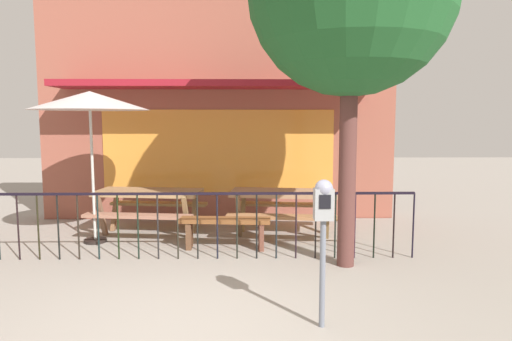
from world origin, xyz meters
The scene contains 8 objects.
ground centered at (0.00, 0.00, 0.00)m, with size 40.00×40.00×0.00m, color gray.
pub_storefront centered at (0.00, 5.08, 2.47)m, with size 7.07×1.42×4.97m.
patio_fence_front centered at (0.00, 2.17, 0.66)m, with size 5.96×0.04×0.97m.
picnic_table_left centered at (-1.15, 3.61, 0.61)m, with size 1.95×1.57×0.79m.
picnic_table_right centered at (1.19, 3.50, 0.61)m, with size 1.95×1.57×0.79m.
patio_umbrella centered at (-1.92, 3.09, 2.28)m, with size 1.87×1.87×2.45m.
patio_bench centered at (0.23, 2.68, 0.35)m, with size 1.42×0.42×0.48m.
parking_meter_near centered at (1.29, -0.02, 1.11)m, with size 0.18×0.17×1.44m.
Camera 1 is at (0.58, -4.18, 1.98)m, focal length 31.70 mm.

